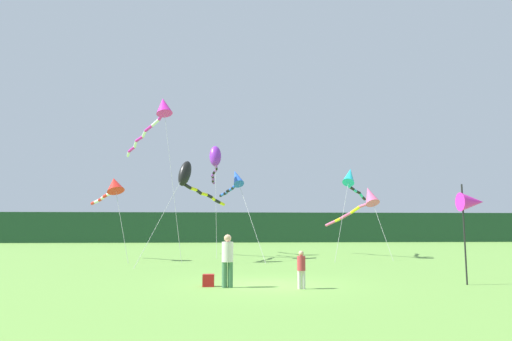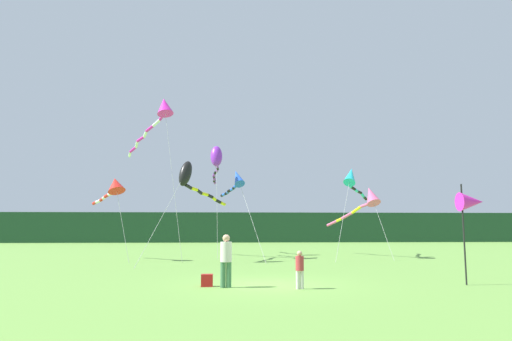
% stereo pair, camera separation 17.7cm
% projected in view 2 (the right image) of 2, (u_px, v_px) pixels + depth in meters
% --- Properties ---
extents(ground_plane, '(120.00, 120.00, 0.00)m').
position_uv_depth(ground_plane, '(266.00, 285.00, 16.43)').
color(ground_plane, '#6B9E42').
extents(distant_treeline, '(108.00, 3.25, 3.95)m').
position_uv_depth(distant_treeline, '(239.00, 227.00, 61.25)').
color(distant_treeline, '#1E4228').
rests_on(distant_treeline, ground).
extents(person_adult, '(0.40, 0.40, 1.82)m').
position_uv_depth(person_adult, '(226.00, 258.00, 15.79)').
color(person_adult, '#3F724C').
rests_on(person_adult, ground).
extents(person_child, '(0.28, 0.28, 1.28)m').
position_uv_depth(person_child, '(300.00, 268.00, 15.40)').
color(person_child, silver).
rests_on(person_child, ground).
extents(cooler_box, '(0.41, 0.31, 0.43)m').
position_uv_depth(cooler_box, '(207.00, 280.00, 15.98)').
color(cooler_box, red).
rests_on(cooler_box, ground).
extents(banner_flag_pole, '(0.90, 0.70, 3.67)m').
position_uv_depth(banner_flag_pole, '(471.00, 203.00, 16.73)').
color(banner_flag_pole, black).
rests_on(banner_flag_pole, ground).
extents(kite_blue, '(2.78, 7.10, 6.11)m').
position_uv_depth(kite_blue, '(236.00, 180.00, 30.71)').
color(kite_blue, '#B2B2B2').
rests_on(kite_blue, ground).
extents(kite_red, '(3.49, 4.27, 5.35)m').
position_uv_depth(kite_red, '(114.00, 186.00, 28.43)').
color(kite_red, '#B2B2B2').
rests_on(kite_red, ground).
extents(kite_rainbow, '(2.50, 8.09, 4.97)m').
position_uv_depth(kite_rainbow, '(367.00, 199.00, 30.94)').
color(kite_rainbow, '#B2B2B2').
rests_on(kite_rainbow, ground).
extents(kite_black, '(4.56, 7.57, 6.17)m').
position_uv_depth(kite_black, '(189.00, 178.00, 27.44)').
color(kite_black, '#B2B2B2').
rests_on(kite_black, ground).
extents(kite_purple, '(0.95, 7.28, 8.14)m').
position_uv_depth(kite_purple, '(216.00, 159.00, 33.81)').
color(kite_purple, '#B2B2B2').
rests_on(kite_purple, ground).
extents(kite_magenta, '(5.19, 8.49, 10.79)m').
position_uv_depth(kite_magenta, '(161.00, 112.00, 30.60)').
color(kite_magenta, '#B2B2B2').
rests_on(kite_magenta, ground).
extents(kite_cyan, '(4.43, 7.80, 6.40)m').
position_uv_depth(kite_cyan, '(352.00, 178.00, 31.73)').
color(kite_cyan, '#B2B2B2').
rests_on(kite_cyan, ground).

